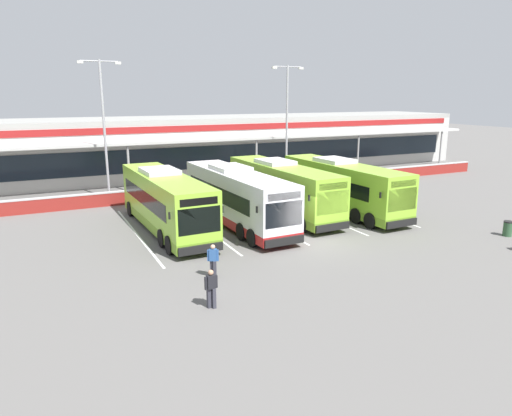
% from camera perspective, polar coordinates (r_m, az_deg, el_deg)
% --- Properties ---
extents(ground_plane, '(200.00, 200.00, 0.00)m').
position_cam_1_polar(ground_plane, '(27.14, 6.02, -4.27)').
color(ground_plane, '#605E5B').
extents(terminal_building, '(70.00, 13.00, 6.00)m').
position_cam_1_polar(terminal_building, '(50.97, -10.08, 7.48)').
color(terminal_building, '#B7B7B2').
rests_on(terminal_building, ground).
extents(red_barrier_wall, '(60.00, 0.40, 1.10)m').
position_cam_1_polar(red_barrier_wall, '(39.66, -5.01, 2.32)').
color(red_barrier_wall, maroon).
rests_on(red_barrier_wall, ground).
extents(coach_bus_leftmost, '(3.17, 12.22, 3.78)m').
position_cam_1_polar(coach_bus_leftmost, '(29.65, -11.03, 0.68)').
color(coach_bus_leftmost, '#8CC633').
rests_on(coach_bus_leftmost, ground).
extents(coach_bus_left_centre, '(3.17, 12.22, 3.78)m').
position_cam_1_polar(coach_bus_left_centre, '(30.40, -2.38, 1.24)').
color(coach_bus_left_centre, silver).
rests_on(coach_bus_left_centre, ground).
extents(coach_bus_centre, '(3.17, 12.22, 3.78)m').
position_cam_1_polar(coach_bus_centre, '(33.20, 3.15, 2.30)').
color(coach_bus_centre, '#8CC633').
rests_on(coach_bus_centre, ground).
extents(coach_bus_right_centre, '(3.17, 12.22, 3.78)m').
position_cam_1_polar(coach_bus_right_centre, '(34.53, 10.43, 2.53)').
color(coach_bus_right_centre, '#8CC633').
rests_on(coach_bus_right_centre, ground).
extents(bay_stripe_far_west, '(0.14, 13.00, 0.01)m').
position_cam_1_polar(bay_stripe_far_west, '(29.59, -14.38, -3.10)').
color(bay_stripe_far_west, silver).
rests_on(bay_stripe_far_west, ground).
extents(bay_stripe_west, '(0.14, 13.00, 0.01)m').
position_cam_1_polar(bay_stripe_west, '(30.62, -6.67, -2.19)').
color(bay_stripe_west, silver).
rests_on(bay_stripe_west, ground).
extents(bay_stripe_mid_west, '(0.14, 13.00, 0.01)m').
position_cam_1_polar(bay_stripe_mid_west, '(32.17, 0.41, -1.31)').
color(bay_stripe_mid_west, silver).
rests_on(bay_stripe_mid_west, ground).
extents(bay_stripe_centre, '(0.14, 13.00, 0.01)m').
position_cam_1_polar(bay_stripe_centre, '(34.17, 6.75, -0.52)').
color(bay_stripe_centre, silver).
rests_on(bay_stripe_centre, ground).
extents(bay_stripe_mid_east, '(0.14, 13.00, 0.01)m').
position_cam_1_polar(bay_stripe_mid_east, '(36.55, 12.32, 0.19)').
color(bay_stripe_mid_east, silver).
rests_on(bay_stripe_mid_east, ground).
extents(pedestrian_child, '(0.52, 0.40, 1.62)m').
position_cam_1_polar(pedestrian_child, '(21.83, -5.27, -6.33)').
color(pedestrian_child, '#33333D').
rests_on(pedestrian_child, ground).
extents(pedestrian_near_bin, '(0.53, 0.30, 1.62)m').
position_cam_1_polar(pedestrian_near_bin, '(18.86, -5.51, -9.65)').
color(pedestrian_near_bin, '#33333D').
rests_on(pedestrian_near_bin, ground).
extents(lamp_post_west, '(3.24, 0.28, 11.00)m').
position_cam_1_polar(lamp_post_west, '(39.46, -18.12, 10.05)').
color(lamp_post_west, '#9E9EA3').
rests_on(lamp_post_west, ground).
extents(lamp_post_centre, '(3.24, 0.28, 11.00)m').
position_cam_1_polar(lamp_post_centre, '(44.99, 3.80, 11.05)').
color(lamp_post_centre, '#9E9EA3').
rests_on(lamp_post_centre, ground).
extents(litter_bin, '(0.54, 0.54, 0.93)m').
position_cam_1_polar(litter_bin, '(32.00, 28.42, -2.22)').
color(litter_bin, '#2D5133').
rests_on(litter_bin, ground).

